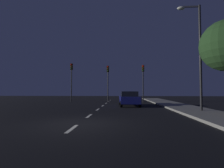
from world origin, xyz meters
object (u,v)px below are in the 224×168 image
(car_stopped_ahead, at_px, (129,98))
(street_lamp_right, at_px, (197,48))
(traffic_signal_left, at_px, (71,75))
(traffic_signal_right, at_px, (143,76))
(traffic_signal_center, at_px, (108,77))

(car_stopped_ahead, xyz_separation_m, street_lamp_right, (4.82, -5.27, 3.93))
(car_stopped_ahead, bearing_deg, traffic_signal_left, 141.56)
(traffic_signal_left, distance_m, street_lamp_right, 17.25)
(traffic_signal_left, xyz_separation_m, street_lamp_right, (12.76, -11.57, 0.90))
(traffic_signal_right, distance_m, car_stopped_ahead, 7.25)
(traffic_signal_left, relative_size, traffic_signal_right, 1.06)
(car_stopped_ahead, relative_size, street_lamp_right, 0.57)
(traffic_signal_center, bearing_deg, traffic_signal_left, 179.99)
(traffic_signal_left, height_order, street_lamp_right, street_lamp_right)
(car_stopped_ahead, bearing_deg, traffic_signal_center, 113.44)
(traffic_signal_left, distance_m, car_stopped_ahead, 10.59)
(car_stopped_ahead, height_order, street_lamp_right, street_lamp_right)
(traffic_signal_right, height_order, street_lamp_right, street_lamp_right)
(traffic_signal_center, xyz_separation_m, car_stopped_ahead, (2.73, -6.31, -2.80))
(traffic_signal_left, height_order, car_stopped_ahead, traffic_signal_left)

